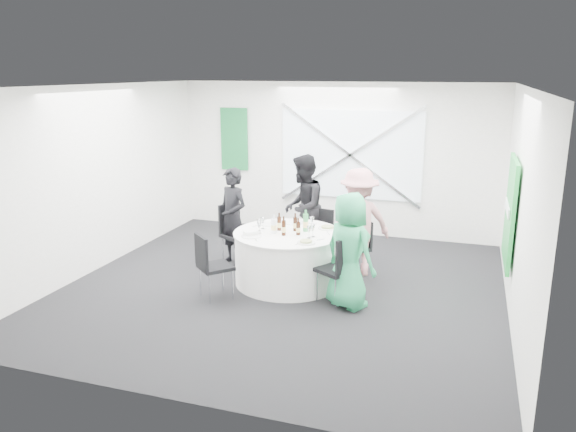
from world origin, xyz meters
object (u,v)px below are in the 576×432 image
(chair_front_left, at_px, (210,262))
(clear_water_bottle, at_px, (274,226))
(person_woman_green, at_px, (349,251))
(person_man_back, at_px, (303,207))
(chair_back, at_px, (320,232))
(chair_back_left, at_px, (234,229))
(chair_front_right, at_px, (341,265))
(chair_back_right, at_px, (360,243))
(green_water_bottle, at_px, (306,223))
(person_man_back_left, at_px, (233,217))
(banquet_table, at_px, (288,258))
(person_woman_pink, at_px, (358,223))

(chair_front_left, relative_size, clear_water_bottle, 3.34)
(person_woman_green, bearing_deg, person_man_back, -27.26)
(chair_back, distance_m, chair_back_left, 1.36)
(chair_front_right, height_order, person_woman_green, person_woman_green)
(chair_back_right, bearing_deg, clear_water_bottle, -91.37)
(green_water_bottle, bearing_deg, chair_back_left, 160.71)
(person_man_back_left, bearing_deg, chair_back, 46.84)
(chair_front_right, relative_size, green_water_bottle, 2.98)
(chair_front_right, xyz_separation_m, person_man_back, (-1.02, 1.69, 0.30))
(person_woman_green, relative_size, green_water_bottle, 4.83)
(chair_front_right, relative_size, person_woman_green, 0.62)
(chair_back_left, relative_size, person_man_back_left, 0.61)
(person_woman_green, bearing_deg, chair_front_right, 18.97)
(person_man_back, bearing_deg, clear_water_bottle, -8.63)
(chair_front_right, relative_size, person_man_back, 0.55)
(person_man_back, height_order, clear_water_bottle, person_man_back)
(chair_back_left, bearing_deg, person_man_back_left, -140.25)
(chair_front_left, xyz_separation_m, green_water_bottle, (1.03, 1.03, 0.36))
(banquet_table, xyz_separation_m, person_woman_pink, (0.88, 0.65, 0.43))
(chair_front_right, height_order, person_man_back_left, person_man_back_left)
(chair_back, height_order, chair_back_left, chair_back_left)
(chair_back_left, relative_size, clear_water_bottle, 3.50)
(person_man_back, height_order, green_water_bottle, person_man_back)
(chair_front_right, xyz_separation_m, person_woman_green, (0.11, -0.02, 0.21))
(person_man_back_left, bearing_deg, person_woman_green, -2.13)
(person_man_back, xyz_separation_m, person_woman_green, (1.13, -1.71, -0.09))
(clear_water_bottle, bearing_deg, person_man_back_left, 146.15)
(chair_front_right, distance_m, person_man_back, 1.99)
(person_man_back, xyz_separation_m, person_woman_pink, (1.00, -0.50, -0.04))
(chair_front_right, xyz_separation_m, chair_front_left, (-1.70, -0.35, -0.02))
(person_woman_pink, relative_size, clear_water_bottle, 6.00)
(chair_front_left, bearing_deg, chair_back, -75.82)
(chair_back, xyz_separation_m, chair_front_left, (-1.00, -1.91, 0.03))
(person_woman_pink, distance_m, clear_water_bottle, 1.30)
(chair_back, bearing_deg, person_woman_green, -51.82)
(person_woman_green, height_order, green_water_bottle, person_woman_green)
(chair_back, distance_m, person_woman_pink, 0.84)
(chair_back, bearing_deg, green_water_bottle, -77.37)
(person_man_back, relative_size, person_woman_pink, 1.05)
(chair_back_left, distance_m, person_man_back_left, 0.24)
(chair_back, relative_size, green_water_bottle, 2.73)
(green_water_bottle, bearing_deg, chair_front_left, -135.03)
(person_woman_green, xyz_separation_m, clear_water_bottle, (-1.18, 0.46, 0.10))
(chair_front_left, xyz_separation_m, clear_water_bottle, (0.63, 0.79, 0.34))
(banquet_table, xyz_separation_m, person_man_back_left, (-1.08, 0.50, 0.39))
(chair_front_left, bearing_deg, chair_front_right, -126.46)
(clear_water_bottle, bearing_deg, banquet_table, 29.74)
(chair_back_left, distance_m, person_woman_green, 2.41)
(person_woman_pink, bearing_deg, green_water_bottle, 1.85)
(banquet_table, bearing_deg, chair_front_right, -31.30)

